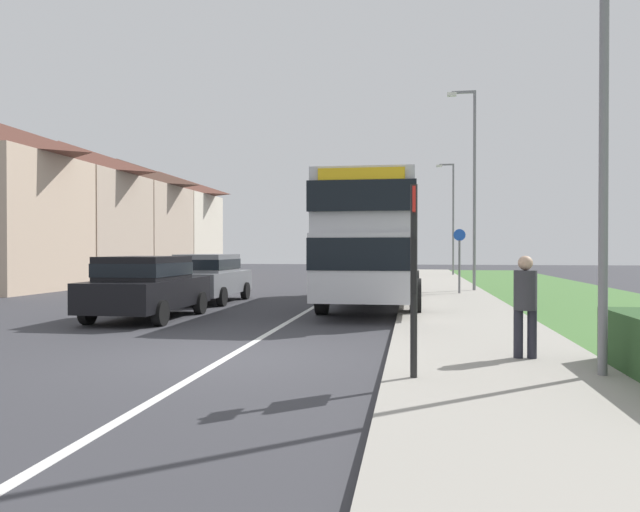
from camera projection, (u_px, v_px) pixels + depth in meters
ground_plane at (227, 358)px, 9.77m from camera, size 120.00×120.00×0.00m
lane_marking_centre at (310, 309)px, 17.68m from camera, size 0.14×60.00×0.01m
pavement_near_side at (462, 317)px, 15.06m from camera, size 3.20×68.00×0.12m
double_decker_bus at (375, 237)px, 18.84m from camera, size 2.80×10.34×3.70m
parked_car_black at (147, 284)px, 15.12m from camera, size 2.00×4.18×1.59m
parked_car_grey at (209, 276)px, 19.90m from camera, size 1.88×4.24×1.60m
pedestrian_at_stop at (525, 302)px, 9.07m from camera, size 0.34×0.34×1.67m
bus_stop_sign at (414, 267)px, 7.71m from camera, size 0.09×0.52×2.60m
cycle_route_sign at (459, 258)px, 22.46m from camera, size 0.44×0.08×2.52m
street_lamp_near at (596, 47)px, 7.83m from camera, size 1.14×0.20×7.70m
street_lamp_mid at (472, 178)px, 24.09m from camera, size 1.14×0.20×8.12m
street_lamp_far at (452, 212)px, 38.72m from camera, size 1.14×0.20×7.28m
house_terrace_far_side at (91, 215)px, 34.86m from camera, size 7.80×25.13×7.50m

